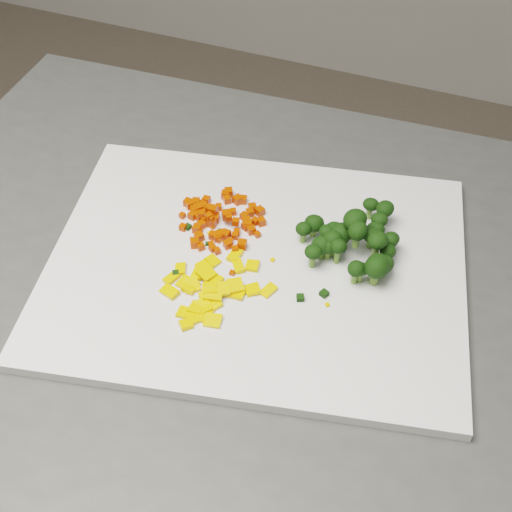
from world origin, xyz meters
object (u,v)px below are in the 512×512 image
(carrot_pile, at_px, (221,214))
(counter_block, at_px, (267,472))
(broccoli_pile, at_px, (357,233))
(cutting_board, at_px, (256,266))
(pepper_pile, at_px, (215,288))

(carrot_pile, bearing_deg, counter_block, -28.98)
(carrot_pile, distance_m, broccoli_pile, 0.15)
(counter_block, height_order, cutting_board, cutting_board)
(cutting_board, bearing_deg, counter_block, 0.12)
(counter_block, relative_size, carrot_pile, 9.35)
(counter_block, relative_size, cutting_board, 2.08)
(pepper_pile, relative_size, broccoli_pile, 0.97)
(cutting_board, distance_m, carrot_pile, 0.07)
(pepper_pile, bearing_deg, broccoli_pile, 42.83)
(cutting_board, bearing_deg, carrot_pile, 143.84)
(counter_block, distance_m, pepper_pile, 0.47)
(counter_block, relative_size, pepper_pile, 8.06)
(cutting_board, xyz_separation_m, carrot_pile, (-0.06, 0.04, 0.02))
(pepper_pile, xyz_separation_m, broccoli_pile, (0.12, 0.11, 0.02))
(carrot_pile, xyz_separation_m, broccoli_pile, (0.15, 0.01, 0.01))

